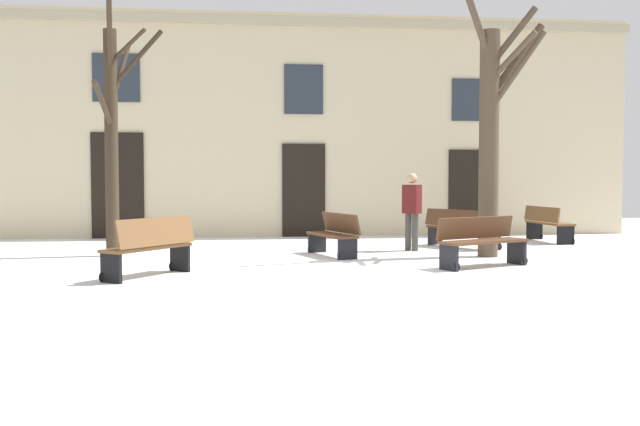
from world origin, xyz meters
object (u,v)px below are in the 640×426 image
bench_far_corner (461,228)px  bench_near_lamp (547,223)px  person_by_shop_door (412,208)px  bench_by_litter_bin (150,247)px  tree_center (112,129)px  tree_foreground (492,128)px  bench_facing_shops (334,234)px  bench_near_center_tree (482,241)px

bench_far_corner → bench_near_lamp: (2.59, 1.17, 0.00)m
bench_near_lamp → person_by_shop_door: (-3.88, -1.71, 0.48)m
bench_by_litter_bin → tree_center: bearing=-123.1°
tree_foreground → person_by_shop_door: 2.48m
tree_center → bench_far_corner: 7.94m
bench_facing_shops → person_by_shop_door: person_by_shop_door is taller
tree_center → bench_by_litter_bin: (1.16, -3.18, -2.10)m
tree_foreground → bench_near_center_tree: (-0.74, -1.57, -2.14)m
bench_far_corner → tree_foreground: bearing=148.0°
tree_center → bench_near_lamp: size_ratio=3.06×
tree_center → bench_near_lamp: (10.18, 2.06, -2.13)m
tree_center → bench_far_corner: bearing=6.7°
bench_by_litter_bin → person_by_shop_door: size_ratio=0.95×
bench_near_lamp → bench_near_center_tree: bearing=139.9°
tree_foreground → bench_far_corner: size_ratio=3.02×
bench_by_litter_bin → bench_near_lamp: 10.44m
person_by_shop_door → bench_facing_shops: bearing=-108.1°
tree_foreground → bench_near_lamp: bearing=49.4°
tree_center → tree_foreground: bearing=-7.0°
tree_foreground → bench_near_center_tree: size_ratio=3.01×
tree_center → person_by_shop_door: (6.30, 0.36, -1.64)m
bench_by_litter_bin → bench_far_corner: bearing=159.1°
bench_near_lamp → tree_center: bearing=97.2°
bench_near_center_tree → bench_near_lamp: bearing=28.8°
tree_center → bench_near_center_tree: bearing=-20.0°
bench_far_corner → bench_near_lamp: 2.84m
tree_foreground → bench_by_litter_bin: tree_foreground is taller
bench_facing_shops → bench_near_lamp: bearing=95.3°
bench_near_lamp → person_by_shop_door: bearing=109.5°
bench_near_center_tree → bench_far_corner: bearing=52.8°
tree_center → bench_by_litter_bin: tree_center is taller
bench_facing_shops → bench_by_litter_bin: bench_by_litter_bin is taller
bench_far_corner → bench_facing_shops: size_ratio=1.10×
tree_foreground → bench_facing_shops: size_ratio=3.32×
bench_facing_shops → bench_by_litter_bin: size_ratio=1.03×
bench_facing_shops → person_by_shop_door: bearing=95.2°
tree_foreground → person_by_shop_door: tree_foreground is taller
bench_facing_shops → bench_near_center_tree: bench_near_center_tree is taller
tree_foreground → bench_far_corner: 2.82m
tree_foreground → bench_by_litter_bin: (-6.46, -2.24, -2.11)m
tree_foreground → bench_facing_shops: (-3.13, 0.50, -2.16)m
tree_foreground → bench_facing_shops: 3.84m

